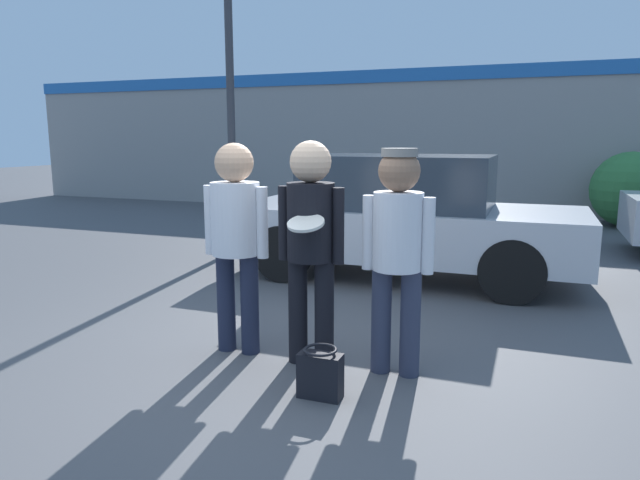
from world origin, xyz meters
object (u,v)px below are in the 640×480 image
(person_middle_with_frisbee, at_px, (311,233))
(person_right, at_px, (398,241))
(street_lamp, at_px, (240,15))
(shrub, at_px, (630,190))
(person_left, at_px, (236,228))
(parked_car_near, at_px, (403,216))
(handbag, at_px, (320,374))

(person_middle_with_frisbee, bearing_deg, person_right, 4.15)
(street_lamp, distance_m, shrub, 8.20)
(person_left, xyz_separation_m, parked_car_near, (0.69, 3.06, -0.26))
(street_lamp, bearing_deg, parked_car_near, -13.96)
(person_right, height_order, handbag, person_right)
(parked_car_near, bearing_deg, person_left, -102.73)
(person_left, bearing_deg, street_lamp, 117.29)
(person_left, distance_m, person_right, 1.32)
(person_left, distance_m, person_middle_with_frisbee, 0.66)
(person_left, height_order, person_right, person_left)
(street_lamp, distance_m, handbag, 6.13)
(person_left, xyz_separation_m, person_right, (1.32, 0.01, -0.02))
(person_left, distance_m, parked_car_near, 3.15)
(street_lamp, bearing_deg, shrub, 40.14)
(person_middle_with_frisbee, distance_m, street_lamp, 5.17)
(person_right, height_order, street_lamp, street_lamp)
(person_middle_with_frisbee, bearing_deg, person_left, 177.06)
(person_left, relative_size, shrub, 1.15)
(parked_car_near, height_order, handbag, parked_car_near)
(person_left, relative_size, street_lamp, 0.30)
(person_middle_with_frisbee, height_order, parked_car_near, person_middle_with_frisbee)
(person_right, height_order, parked_car_near, person_right)
(shrub, distance_m, handbag, 9.77)
(parked_car_near, bearing_deg, shrub, 59.64)
(parked_car_near, bearing_deg, street_lamp, 166.04)
(person_right, bearing_deg, shrub, 72.91)
(handbag, bearing_deg, shrub, 71.80)
(handbag, bearing_deg, street_lamp, 123.69)
(person_left, distance_m, handbag, 1.40)
(parked_car_near, xyz_separation_m, street_lamp, (-2.61, 0.65, 2.72))
(parked_car_near, bearing_deg, person_middle_with_frisbee, -90.57)
(parked_car_near, bearing_deg, handbag, -86.06)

